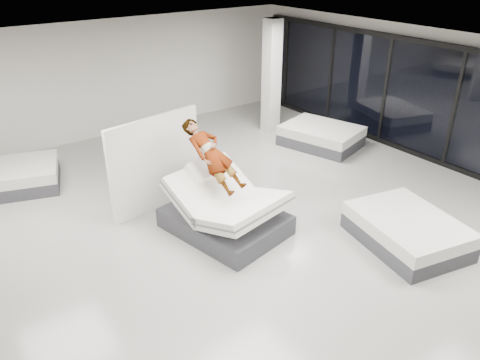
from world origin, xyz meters
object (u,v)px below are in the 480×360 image
at_px(column, 271,77).
at_px(flat_bed_right_near, 407,231).
at_px(remote, 235,176).
at_px(person, 213,165).
at_px(flat_bed_left_far, 12,177).
at_px(divider_panel, 156,163).
at_px(flat_bed_right_far, 321,136).
at_px(hero_bed, 225,211).

bearing_deg(column, flat_bed_right_near, -106.23).
distance_m(remote, column, 5.46).
distance_m(person, flat_bed_left_far, 4.97).
bearing_deg(divider_panel, remote, -72.90).
relative_size(flat_bed_right_far, flat_bed_right_near, 1.03).
distance_m(hero_bed, remote, 0.71).
xyz_separation_m(flat_bed_left_far, column, (7.05, -0.55, 1.33)).
distance_m(flat_bed_right_near, column, 6.45).
distance_m(divider_panel, flat_bed_left_far, 3.59).
distance_m(hero_bed, column, 5.72).
xyz_separation_m(person, flat_bed_right_far, (4.62, 1.70, -1.01)).
bearing_deg(remote, divider_panel, 105.44).
height_order(hero_bed, flat_bed_left_far, hero_bed).
height_order(flat_bed_right_near, column, column).
xyz_separation_m(hero_bed, remote, (0.22, 0.00, 0.68)).
relative_size(divider_panel, flat_bed_left_far, 0.93).
bearing_deg(person, column, 27.72).
bearing_deg(hero_bed, remote, 1.25).
bearing_deg(flat_bed_right_near, divider_panel, 127.27).
bearing_deg(flat_bed_right_near, column, 73.77).
distance_m(flat_bed_right_far, column, 2.21).
distance_m(remote, flat_bed_right_far, 4.84).
bearing_deg(flat_bed_left_far, flat_bed_right_near, -51.32).
bearing_deg(column, divider_panel, -156.03).
height_order(person, remote, person).
relative_size(hero_bed, flat_bed_right_near, 1.08).
distance_m(remote, flat_bed_right_near, 3.30).
xyz_separation_m(flat_bed_right_near, flat_bed_left_far, (-5.29, 6.61, -0.00)).
height_order(hero_bed, divider_panel, divider_panel).
height_order(person, flat_bed_right_far, person).
bearing_deg(remote, flat_bed_right_far, 13.51).
distance_m(hero_bed, flat_bed_right_far, 4.98).
height_order(flat_bed_right_far, flat_bed_right_near, same).
bearing_deg(person, flat_bed_right_near, -58.02).
relative_size(person, flat_bed_right_near, 0.72).
height_order(hero_bed, column, column).
bearing_deg(hero_bed, person, 101.25).
relative_size(person, flat_bed_right_far, 0.70).
relative_size(remote, flat_bed_right_far, 0.06).
xyz_separation_m(divider_panel, flat_bed_right_far, (5.14, 0.39, -0.71)).
xyz_separation_m(flat_bed_right_far, flat_bed_left_far, (-7.43, 2.28, -0.00)).
height_order(remote, divider_panel, divider_panel).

